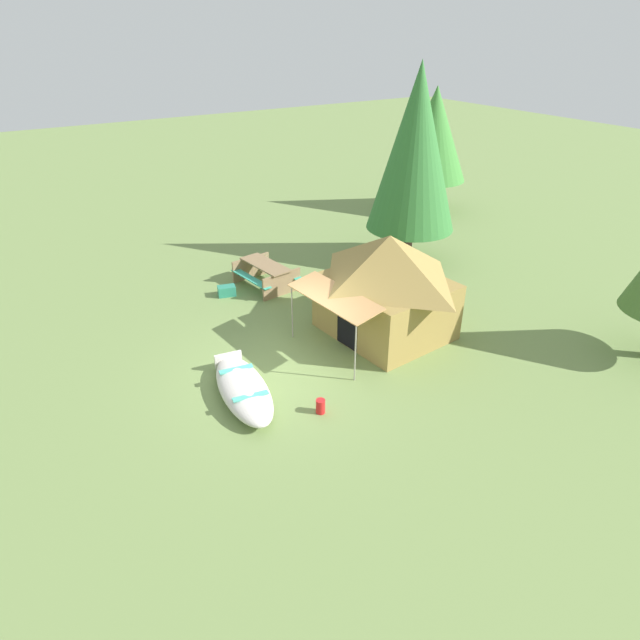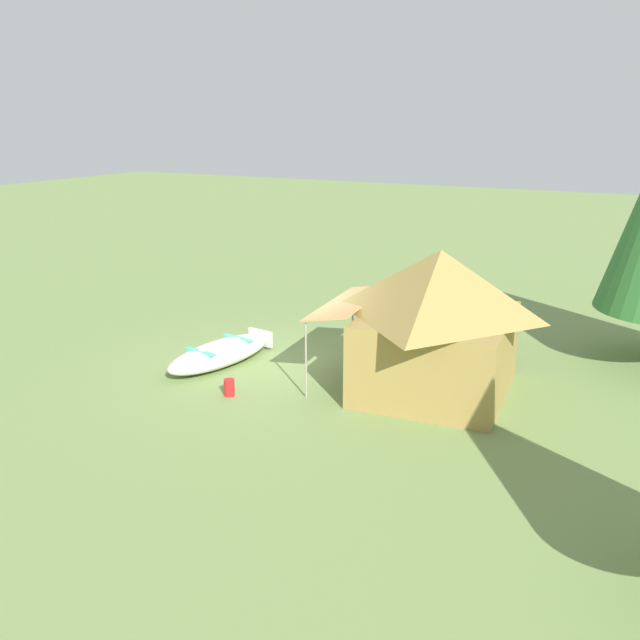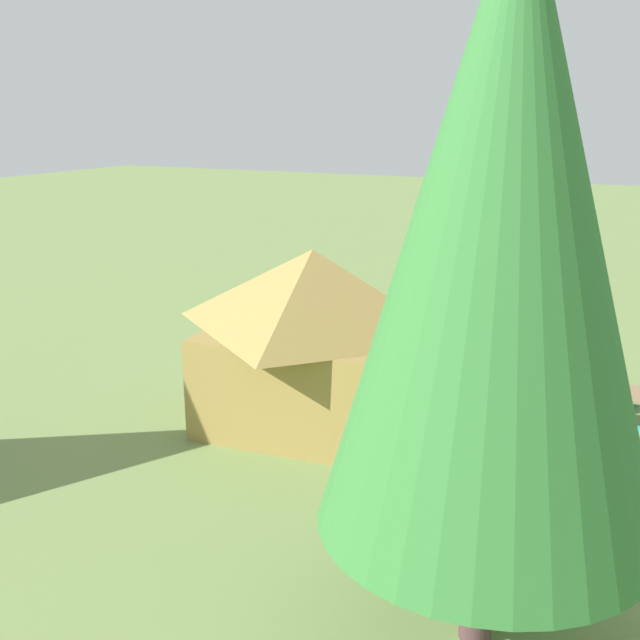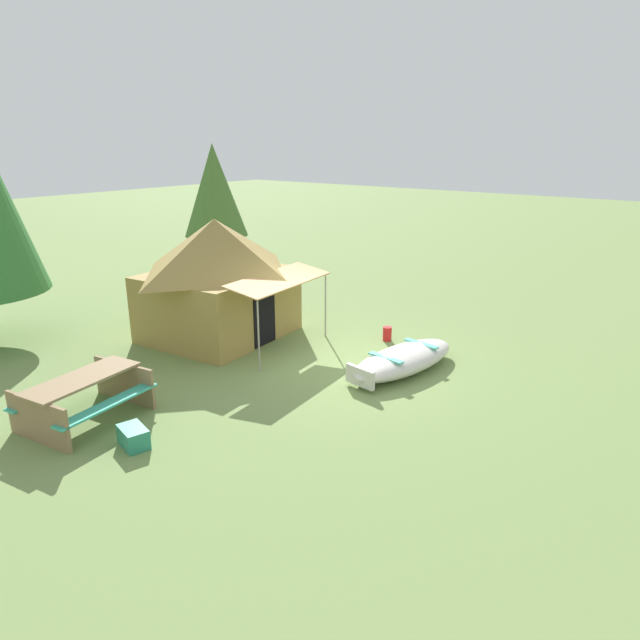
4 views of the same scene
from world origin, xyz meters
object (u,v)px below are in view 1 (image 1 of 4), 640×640
canvas_cabin_tent (387,284)px  pine_tree_far_center (433,134)px  picnic_table (266,272)px  cooler_box (227,291)px  beached_rowboat (243,389)px  pine_tree_back_right (415,149)px  fuel_can (321,406)px

canvas_cabin_tent → pine_tree_far_center: size_ratio=0.76×
picnic_table → cooler_box: 1.40m
beached_rowboat → pine_tree_back_right: bearing=117.3°
canvas_cabin_tent → fuel_can: (2.10, -3.38, -1.28)m
beached_rowboat → picnic_table: (-5.08, 3.18, 0.23)m
picnic_table → cooler_box: bearing=-91.5°
pine_tree_back_right → fuel_can: bearing=-51.6°
canvas_cabin_tent → picnic_table: size_ratio=1.90×
canvas_cabin_tent → pine_tree_back_right: pine_tree_back_right is taller
picnic_table → pine_tree_far_center: 10.78m
cooler_box → fuel_can: (6.49, -0.63, 0.01)m
pine_tree_back_right → pine_tree_far_center: pine_tree_back_right is taller
canvas_cabin_tent → fuel_can: 4.18m
canvas_cabin_tent → fuel_can: bearing=-58.2°
cooler_box → pine_tree_far_center: size_ratio=0.10×
cooler_box → fuel_can: size_ratio=1.62×
cooler_box → pine_tree_back_right: 7.60m
canvas_cabin_tent → pine_tree_back_right: size_ratio=0.60×
beached_rowboat → canvas_cabin_tent: bearing=98.9°
beached_rowboat → pine_tree_far_center: bearing=123.1°
beached_rowboat → picnic_table: size_ratio=1.43×
beached_rowboat → fuel_can: bearing=40.8°
pine_tree_far_center → fuel_can: bearing=-50.2°
pine_tree_far_center → picnic_table: bearing=-71.0°
picnic_table → fuel_can: size_ratio=6.29×
beached_rowboat → cooler_box: bearing=160.4°
cooler_box → picnic_table: bearing=88.5°
picnic_table → pine_tree_back_right: pine_tree_back_right is taller
canvas_cabin_tent → pine_tree_far_center: pine_tree_far_center is taller
pine_tree_back_right → pine_tree_far_center: bearing=131.9°
cooler_box → pine_tree_back_right: size_ratio=0.08×
pine_tree_back_right → canvas_cabin_tent: bearing=-46.6°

